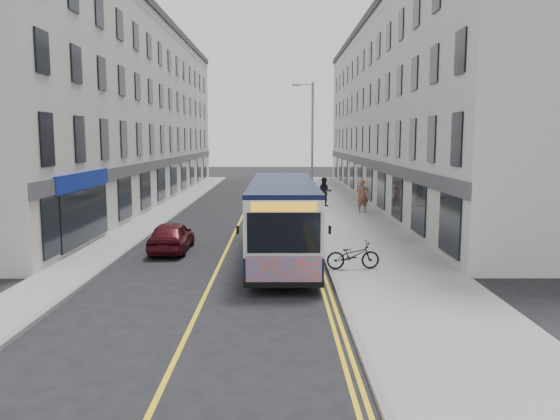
{
  "coord_description": "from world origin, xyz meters",
  "views": [
    {
      "loc": [
        2.2,
        -19.73,
        4.64
      ],
      "look_at": [
        2.24,
        3.35,
        1.6
      ],
      "focal_mm": 35.0,
      "sensor_mm": 36.0,
      "label": 1
    }
  ],
  "objects_px": {
    "pedestrian_near": "(363,196)",
    "car_white": "(274,188)",
    "pedestrian_far": "(325,192)",
    "bicycle": "(353,255)",
    "car_maroon": "(172,236)",
    "city_bus": "(283,217)",
    "streetlamp": "(311,143)"
  },
  "relations": [
    {
      "from": "streetlamp",
      "to": "pedestrian_near",
      "type": "distance_m",
      "value": 4.59
    },
    {
      "from": "bicycle",
      "to": "pedestrian_near",
      "type": "xyz_separation_m",
      "value": [
        2.61,
        14.88,
        0.51
      ]
    },
    {
      "from": "city_bus",
      "to": "bicycle",
      "type": "bearing_deg",
      "value": -41.37
    },
    {
      "from": "car_white",
      "to": "bicycle",
      "type": "bearing_deg",
      "value": -82.56
    },
    {
      "from": "streetlamp",
      "to": "car_white",
      "type": "bearing_deg",
      "value": 103.48
    },
    {
      "from": "city_bus",
      "to": "car_white",
      "type": "distance_m",
      "value": 22.94
    },
    {
      "from": "city_bus",
      "to": "pedestrian_near",
      "type": "height_order",
      "value": "city_bus"
    },
    {
      "from": "pedestrian_far",
      "to": "car_maroon",
      "type": "height_order",
      "value": "pedestrian_far"
    },
    {
      "from": "car_white",
      "to": "car_maroon",
      "type": "height_order",
      "value": "car_white"
    },
    {
      "from": "city_bus",
      "to": "car_maroon",
      "type": "height_order",
      "value": "city_bus"
    },
    {
      "from": "pedestrian_near",
      "to": "streetlamp",
      "type": "bearing_deg",
      "value": 166.74
    },
    {
      "from": "bicycle",
      "to": "pedestrian_far",
      "type": "relative_size",
      "value": 0.95
    },
    {
      "from": "pedestrian_near",
      "to": "pedestrian_far",
      "type": "distance_m",
      "value": 3.5
    },
    {
      "from": "car_white",
      "to": "city_bus",
      "type": "bearing_deg",
      "value": -87.98
    },
    {
      "from": "bicycle",
      "to": "city_bus",
      "type": "bearing_deg",
      "value": 43.31
    },
    {
      "from": "bicycle",
      "to": "pedestrian_far",
      "type": "xyz_separation_m",
      "value": [
        0.48,
        17.67,
        0.49
      ]
    },
    {
      "from": "bicycle",
      "to": "car_white",
      "type": "distance_m",
      "value": 25.24
    },
    {
      "from": "streetlamp",
      "to": "car_white",
      "type": "xyz_separation_m",
      "value": [
        -2.37,
        9.89,
        -3.7
      ]
    },
    {
      "from": "pedestrian_far",
      "to": "streetlamp",
      "type": "bearing_deg",
      "value": -109.8
    },
    {
      "from": "streetlamp",
      "to": "car_maroon",
      "type": "xyz_separation_m",
      "value": [
        -6.4,
        -11.6,
        -3.75
      ]
    },
    {
      "from": "pedestrian_far",
      "to": "bicycle",
      "type": "bearing_deg",
      "value": -87.81
    },
    {
      "from": "car_maroon",
      "to": "bicycle",
      "type": "bearing_deg",
      "value": 152.63
    },
    {
      "from": "city_bus",
      "to": "car_maroon",
      "type": "xyz_separation_m",
      "value": [
        -4.57,
        1.43,
        -1.02
      ]
    },
    {
      "from": "pedestrian_near",
      "to": "car_maroon",
      "type": "xyz_separation_m",
      "value": [
        -9.61,
        -11.31,
        -0.48
      ]
    },
    {
      "from": "bicycle",
      "to": "pedestrian_near",
      "type": "distance_m",
      "value": 15.12
    },
    {
      "from": "pedestrian_near",
      "to": "car_white",
      "type": "distance_m",
      "value": 11.62
    },
    {
      "from": "pedestrian_near",
      "to": "car_white",
      "type": "bearing_deg",
      "value": 110.64
    },
    {
      "from": "city_bus",
      "to": "car_maroon",
      "type": "distance_m",
      "value": 4.9
    },
    {
      "from": "pedestrian_near",
      "to": "car_white",
      "type": "xyz_separation_m",
      "value": [
        -5.58,
        10.18,
        -0.43
      ]
    },
    {
      "from": "pedestrian_far",
      "to": "car_white",
      "type": "bearing_deg",
      "value": 118.85
    },
    {
      "from": "pedestrian_near",
      "to": "pedestrian_far",
      "type": "relative_size",
      "value": 1.02
    },
    {
      "from": "streetlamp",
      "to": "pedestrian_far",
      "type": "xyz_separation_m",
      "value": [
        1.09,
        2.5,
        -3.29
      ]
    }
  ]
}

